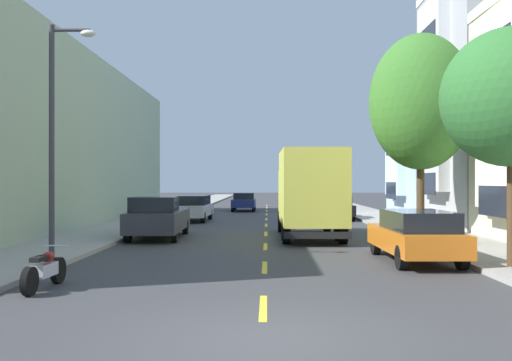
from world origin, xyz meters
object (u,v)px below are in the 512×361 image
object	(u,v)px
parked_suv_sky	(314,196)
street_tree_second	(421,102)
delivery_box_truck	(310,190)
parked_sedan_black	(337,207)
street_tree_nearest	(512,98)
parked_wagon_orange	(416,234)
moving_navy_sedan	(244,201)
parked_wagon_silver	(194,207)
parked_hatchback_white	(309,197)
street_lamp	(57,123)
parked_motorcycle	(45,270)
parked_pickup_charcoal	(158,218)

from	to	relation	value
parked_suv_sky	street_tree_second	bearing A→B (deg)	-85.64
delivery_box_truck	parked_suv_sky	size ratio (longest dim) A/B	1.50
parked_sedan_black	street_tree_nearest	bearing A→B (deg)	-84.03
parked_wagon_orange	moving_navy_sedan	xyz separation A→B (m)	(-6.18, 28.74, -0.05)
moving_navy_sedan	parked_wagon_silver	bearing A→B (deg)	-102.04
street_tree_nearest	moving_navy_sedan	size ratio (longest dim) A/B	1.38
street_tree_nearest	street_tree_second	size ratio (longest dim) A/B	0.75
delivery_box_truck	parked_hatchback_white	xyz separation A→B (m)	(2.42, 34.29, -1.23)
street_lamp	parked_suv_sky	world-z (taller)	street_lamp
parked_suv_sky	parked_wagon_orange	size ratio (longest dim) A/B	1.01
delivery_box_truck	parked_suv_sky	xyz separation A→B (m)	(2.45, 28.33, -1.00)
delivery_box_truck	parked_wagon_orange	size ratio (longest dim) A/B	1.52
parked_sedan_black	parked_motorcycle	distance (m)	24.52
delivery_box_truck	parked_sedan_black	size ratio (longest dim) A/B	1.59
parked_sedan_black	parked_wagon_orange	bearing A→B (deg)	-89.74
parked_sedan_black	moving_navy_sedan	bearing A→B (deg)	120.52
delivery_box_truck	parked_hatchback_white	distance (m)	34.39
delivery_box_truck	parked_hatchback_white	size ratio (longest dim) A/B	1.79
street_lamp	parked_wagon_orange	size ratio (longest dim) A/B	1.41
street_tree_second	parked_sedan_black	world-z (taller)	street_tree_second
moving_navy_sedan	parked_motorcycle	size ratio (longest dim) A/B	2.19
street_tree_second	parked_hatchback_white	distance (m)	34.51
street_tree_second	parked_pickup_charcoal	distance (m)	11.84
street_tree_nearest	delivery_box_truck	distance (m)	10.12
street_tree_second	parked_wagon_silver	xyz separation A→B (m)	(-10.69, 9.96, -4.81)
parked_suv_sky	parked_motorcycle	bearing A→B (deg)	-102.79
street_tree_nearest	parked_hatchback_white	world-z (taller)	street_tree_nearest
street_tree_nearest	parked_wagon_silver	world-z (taller)	street_tree_nearest
parked_wagon_silver	moving_navy_sedan	size ratio (longest dim) A/B	1.05
street_lamp	moving_navy_sedan	bearing A→B (deg)	81.91
delivery_box_truck	moving_navy_sedan	world-z (taller)	delivery_box_truck
parked_wagon_orange	parked_motorcycle	size ratio (longest dim) A/B	2.31
parked_suv_sky	moving_navy_sedan	world-z (taller)	parked_suv_sky
delivery_box_truck	parked_pickup_charcoal	xyz separation A→B (m)	(-6.23, -0.16, -1.16)
street_tree_second	delivery_box_truck	size ratio (longest dim) A/B	1.15
parked_motorcycle	moving_navy_sedan	bearing A→B (deg)	84.91
street_tree_second	delivery_box_truck	world-z (taller)	street_tree_second
parked_pickup_charcoal	parked_suv_sky	distance (m)	29.78
street_tree_second	parked_hatchback_white	xyz separation A→B (m)	(-2.18, 34.10, -4.86)
parked_suv_sky	parked_hatchback_white	bearing A→B (deg)	90.30
parked_pickup_charcoal	parked_wagon_orange	xyz separation A→B (m)	(8.80, -6.75, -0.02)
street_tree_nearest	parked_sedan_black	distance (m)	20.60
street_tree_second	delivery_box_truck	bearing A→B (deg)	-177.64
delivery_box_truck	parked_wagon_orange	bearing A→B (deg)	-69.57
street_tree_second	parked_wagon_silver	bearing A→B (deg)	137.04
street_tree_second	parked_wagon_orange	distance (m)	8.81
parked_sedan_black	parked_motorcycle	world-z (taller)	parked_sedan_black
delivery_box_truck	parked_pickup_charcoal	world-z (taller)	delivery_box_truck
parked_pickup_charcoal	moving_navy_sedan	xyz separation A→B (m)	(2.62, 21.98, -0.08)
parked_wagon_silver	parked_suv_sky	bearing A→B (deg)	64.84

